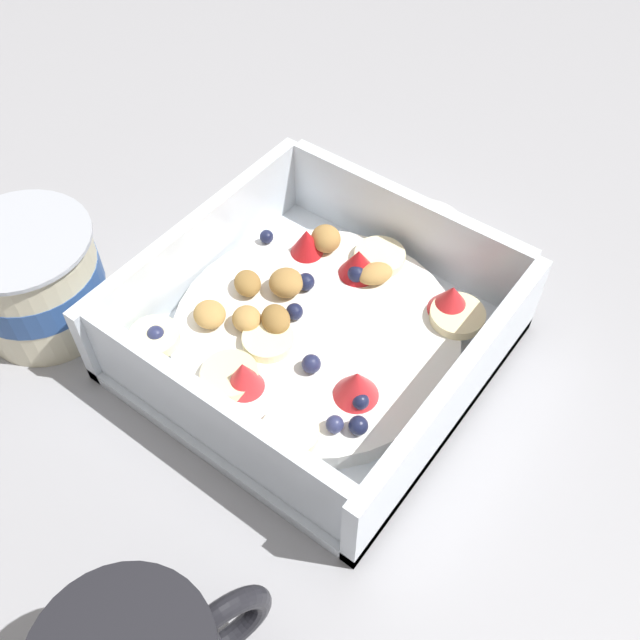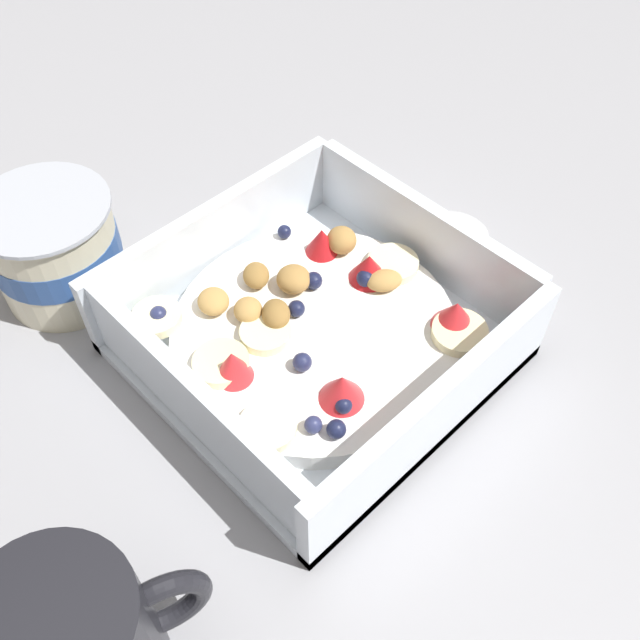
% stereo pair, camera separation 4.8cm
% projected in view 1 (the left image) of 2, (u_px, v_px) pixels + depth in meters
% --- Properties ---
extents(ground_plane, '(2.40, 2.40, 0.00)m').
position_uv_depth(ground_plane, '(323.00, 356.00, 0.50)').
color(ground_plane, '#9E9EA3').
extents(fruit_bowl, '(0.22, 0.22, 0.07)m').
position_uv_depth(fruit_bowl, '(320.00, 328.00, 0.48)').
color(fruit_bowl, white).
rests_on(fruit_bowl, ground).
extents(spoon, '(0.05, 0.17, 0.01)m').
position_uv_depth(spoon, '(403.00, 199.00, 0.59)').
color(spoon, silver).
rests_on(spoon, ground).
extents(yogurt_cup, '(0.09, 0.09, 0.08)m').
position_uv_depth(yogurt_cup, '(35.00, 279.00, 0.49)').
color(yogurt_cup, beige).
rests_on(yogurt_cup, ground).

